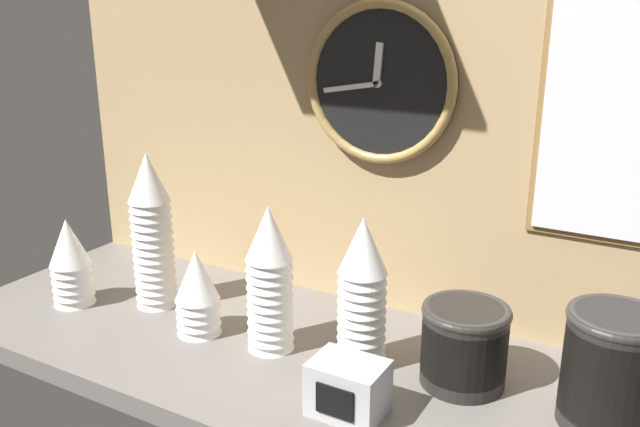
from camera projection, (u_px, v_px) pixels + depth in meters
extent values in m
cube|color=slate|center=(320.00, 364.00, 1.28)|extent=(1.60, 0.56, 0.04)
cube|color=tan|center=(387.00, 60.00, 1.33)|extent=(1.60, 0.03, 1.05)
cone|color=white|center=(271.00, 323.00, 1.29)|extent=(0.09, 0.09, 0.10)
cone|color=white|center=(270.00, 314.00, 1.28)|extent=(0.09, 0.09, 0.10)
cone|color=white|center=(270.00, 305.00, 1.28)|extent=(0.09, 0.09, 0.10)
cone|color=white|center=(270.00, 297.00, 1.27)|extent=(0.09, 0.09, 0.10)
cone|color=white|center=(270.00, 288.00, 1.27)|extent=(0.09, 0.09, 0.10)
cone|color=white|center=(270.00, 279.00, 1.26)|extent=(0.09, 0.09, 0.10)
cone|color=white|center=(269.00, 270.00, 1.26)|extent=(0.09, 0.09, 0.10)
cone|color=white|center=(269.00, 261.00, 1.25)|extent=(0.09, 0.09, 0.10)
cone|color=white|center=(269.00, 252.00, 1.24)|extent=(0.09, 0.09, 0.10)
cone|color=white|center=(269.00, 243.00, 1.24)|extent=(0.09, 0.09, 0.10)
cone|color=white|center=(268.00, 233.00, 1.23)|extent=(0.09, 0.09, 0.10)
cone|color=white|center=(73.00, 281.00, 1.48)|extent=(0.09, 0.09, 0.10)
cone|color=white|center=(72.00, 273.00, 1.47)|extent=(0.09, 0.09, 0.10)
cone|color=white|center=(71.00, 266.00, 1.47)|extent=(0.09, 0.09, 0.10)
cone|color=white|center=(70.00, 258.00, 1.46)|extent=(0.09, 0.09, 0.10)
cone|color=white|center=(69.00, 250.00, 1.46)|extent=(0.09, 0.09, 0.10)
cone|color=white|center=(68.00, 242.00, 1.45)|extent=(0.09, 0.09, 0.10)
cone|color=white|center=(361.00, 339.00, 1.23)|extent=(0.09, 0.09, 0.10)
cone|color=white|center=(361.00, 330.00, 1.22)|extent=(0.09, 0.09, 0.10)
cone|color=white|center=(362.00, 321.00, 1.22)|extent=(0.09, 0.09, 0.10)
cone|color=white|center=(362.00, 312.00, 1.21)|extent=(0.09, 0.09, 0.10)
cone|color=white|center=(362.00, 302.00, 1.21)|extent=(0.09, 0.09, 0.10)
cone|color=white|center=(362.00, 293.00, 1.20)|extent=(0.09, 0.09, 0.10)
cone|color=white|center=(362.00, 284.00, 1.20)|extent=(0.09, 0.09, 0.10)
cone|color=white|center=(363.00, 274.00, 1.19)|extent=(0.09, 0.09, 0.10)
cone|color=white|center=(363.00, 265.00, 1.18)|extent=(0.09, 0.09, 0.10)
cone|color=white|center=(363.00, 255.00, 1.18)|extent=(0.09, 0.09, 0.10)
cone|color=white|center=(363.00, 245.00, 1.17)|extent=(0.09, 0.09, 0.10)
cone|color=white|center=(156.00, 282.00, 1.47)|extent=(0.09, 0.09, 0.10)
cone|color=white|center=(155.00, 274.00, 1.47)|extent=(0.09, 0.09, 0.10)
cone|color=white|center=(155.00, 267.00, 1.46)|extent=(0.09, 0.09, 0.10)
cone|color=white|center=(154.00, 259.00, 1.46)|extent=(0.09, 0.09, 0.10)
cone|color=white|center=(154.00, 251.00, 1.45)|extent=(0.09, 0.09, 0.10)
cone|color=white|center=(153.00, 243.00, 1.44)|extent=(0.09, 0.09, 0.10)
cone|color=white|center=(152.00, 235.00, 1.44)|extent=(0.09, 0.09, 0.10)
cone|color=white|center=(152.00, 227.00, 1.43)|extent=(0.09, 0.09, 0.10)
cone|color=white|center=(151.00, 219.00, 1.43)|extent=(0.09, 0.09, 0.10)
cone|color=white|center=(150.00, 211.00, 1.42)|extent=(0.09, 0.09, 0.10)
cone|color=white|center=(150.00, 202.00, 1.42)|extent=(0.09, 0.09, 0.10)
cone|color=white|center=(149.00, 194.00, 1.41)|extent=(0.09, 0.09, 0.10)
cone|color=white|center=(148.00, 186.00, 1.41)|extent=(0.09, 0.09, 0.10)
cone|color=white|center=(148.00, 177.00, 1.40)|extent=(0.09, 0.09, 0.10)
cone|color=white|center=(198.00, 309.00, 1.35)|extent=(0.09, 0.09, 0.10)
cone|color=white|center=(198.00, 300.00, 1.34)|extent=(0.09, 0.09, 0.10)
cone|color=white|center=(197.00, 292.00, 1.34)|extent=(0.09, 0.09, 0.10)
cone|color=white|center=(197.00, 284.00, 1.33)|extent=(0.09, 0.09, 0.10)
cone|color=white|center=(196.00, 275.00, 1.32)|extent=(0.09, 0.09, 0.10)
cylinder|color=black|center=(605.00, 410.00, 1.07)|extent=(0.15, 0.15, 0.05)
cylinder|color=black|center=(607.00, 397.00, 1.06)|extent=(0.15, 0.15, 0.05)
cylinder|color=black|center=(609.00, 383.00, 1.05)|extent=(0.15, 0.15, 0.05)
cylinder|color=black|center=(611.00, 370.00, 1.04)|extent=(0.15, 0.15, 0.05)
cylinder|color=black|center=(613.00, 356.00, 1.04)|extent=(0.15, 0.15, 0.05)
cylinder|color=black|center=(615.00, 343.00, 1.03)|extent=(0.15, 0.15, 0.05)
cylinder|color=black|center=(617.00, 328.00, 1.02)|extent=(0.15, 0.15, 0.05)
torus|color=#302D2A|center=(619.00, 318.00, 1.02)|extent=(0.15, 0.15, 0.02)
cylinder|color=black|center=(462.00, 370.00, 1.18)|extent=(0.15, 0.15, 0.05)
cylinder|color=black|center=(463.00, 358.00, 1.17)|extent=(0.15, 0.15, 0.05)
cylinder|color=black|center=(464.00, 345.00, 1.16)|extent=(0.15, 0.15, 0.05)
cylinder|color=black|center=(465.00, 333.00, 1.16)|extent=(0.15, 0.15, 0.05)
cylinder|color=black|center=(466.00, 320.00, 1.15)|extent=(0.15, 0.15, 0.05)
torus|color=#302D2A|center=(467.00, 311.00, 1.14)|extent=(0.15, 0.15, 0.02)
cylinder|color=black|center=(381.00, 83.00, 1.33)|extent=(0.31, 0.02, 0.31)
torus|color=#AD894C|center=(379.00, 83.00, 1.32)|extent=(0.32, 0.02, 0.32)
cube|color=white|center=(380.00, 63.00, 1.30)|extent=(0.02, 0.01, 0.08)
cube|color=white|center=(351.00, 87.00, 1.35)|extent=(0.12, 0.01, 0.03)
cylinder|color=white|center=(378.00, 84.00, 1.32)|extent=(0.02, 0.01, 0.02)
cube|color=#B7B7BC|center=(348.00, 388.00, 1.09)|extent=(0.12, 0.09, 0.09)
cube|color=black|center=(334.00, 402.00, 1.05)|extent=(0.07, 0.00, 0.05)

